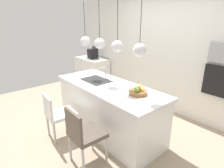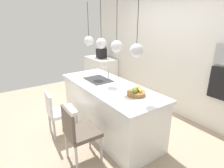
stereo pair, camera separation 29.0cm
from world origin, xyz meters
The scene contains 15 objects.
floor centered at (0.00, 0.00, 0.00)m, with size 6.60×6.60×0.00m, color tan.
back_wall centered at (0.00, 1.65, 1.30)m, with size 6.00×0.10×2.60m, color silver.
kitchen_island centered at (0.00, 0.00, 0.46)m, with size 2.20×0.87×0.90m.
sink_basin centered at (-0.37, 0.00, 0.90)m, with size 0.56×0.40×0.02m, color #2D2D30.
faucet centered at (-0.37, 0.21, 1.05)m, with size 0.02×0.17×0.22m.
fruit_bowl centered at (0.61, 0.09, 0.95)m, with size 0.28×0.28×0.16m.
side_counter centered at (-2.40, 1.28, 0.42)m, with size 1.10×0.60×0.84m, color white.
coffee_machine centered at (-2.33, 1.28, 1.01)m, with size 0.20×0.35×0.38m.
oven centered at (1.22, 1.58, 0.95)m, with size 0.56×0.08×0.56m, color black.
chair_near centered at (-0.39, -0.81, 0.47)m, with size 0.44×0.49×0.83m.
chair_middle centered at (0.44, -0.81, 0.51)m, with size 0.45×0.46×0.88m.
pendant_light_left centered at (-0.68, 0.00, 1.61)m, with size 0.18×0.18×0.78m.
pendant_light_center_left centered at (-0.23, 0.00, 1.61)m, with size 0.18×0.18×0.78m.
pendant_light_center_right centered at (0.23, 0.00, 1.61)m, with size 0.18×0.18×0.78m.
pendant_light_right centered at (0.68, 0.00, 1.61)m, with size 0.18×0.18×0.78m.
Camera 1 is at (2.38, -1.93, 2.01)m, focal length 29.85 mm.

